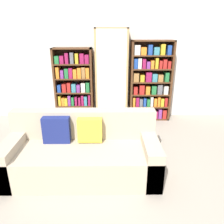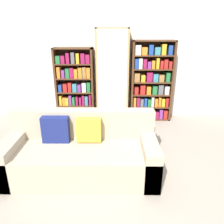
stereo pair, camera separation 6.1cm
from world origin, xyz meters
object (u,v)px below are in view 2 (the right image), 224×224
object	(u,v)px
bookshelf_left	(75,86)
bookshelf_right	(151,82)
wine_bottle	(152,135)
display_cabinet	(112,77)
couch	(81,153)

from	to	relation	value
bookshelf_left	bookshelf_right	bearing A→B (deg)	-0.00
bookshelf_left	wine_bottle	xyz separation A→B (m)	(1.48, -1.13, -0.58)
display_cabinet	wine_bottle	distance (m)	1.53
couch	wine_bottle	bearing A→B (deg)	36.73
display_cabinet	bookshelf_right	world-z (taller)	display_cabinet
couch	bookshelf_left	size ratio (longest dim) A/B	1.31
couch	display_cabinet	size ratio (longest dim) A/B	1.05
couch	bookshelf_right	world-z (taller)	bookshelf_right
display_cabinet	bookshelf_right	xyz separation A→B (m)	(0.81, 0.02, -0.12)
couch	wine_bottle	xyz separation A→B (m)	(1.10, 0.82, -0.13)
bookshelf_left	wine_bottle	size ratio (longest dim) A/B	3.99
couch	display_cabinet	xyz separation A→B (m)	(0.41, 1.94, 0.64)
bookshelf_left	bookshelf_right	world-z (taller)	bookshelf_right
display_cabinet	bookshelf_right	size ratio (longest dim) A/B	1.14
couch	bookshelf_right	distance (m)	2.36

